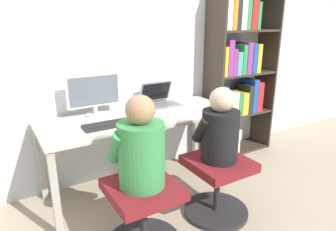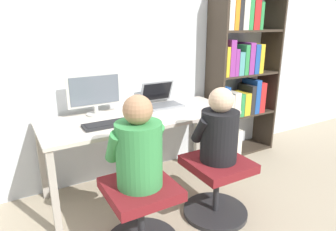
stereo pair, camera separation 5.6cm
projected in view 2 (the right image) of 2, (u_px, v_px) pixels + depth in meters
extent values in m
plane|color=tan|center=(160.00, 205.00, 2.59)|extent=(14.00, 14.00, 0.00)
cube|color=silver|center=(122.00, 46.00, 2.81)|extent=(10.00, 0.05, 2.60)
cube|color=beige|center=(141.00, 117.00, 2.65)|extent=(1.74, 0.67, 0.03)
cube|color=#ADA497|center=(54.00, 195.00, 2.12)|extent=(0.05, 0.05, 0.69)
cube|color=#ADA497|center=(233.00, 148.00, 2.91)|extent=(0.05, 0.05, 0.69)
cube|color=#ADA497|center=(42.00, 162.00, 2.61)|extent=(0.05, 0.05, 0.69)
cube|color=#ADA497|center=(197.00, 129.00, 3.40)|extent=(0.05, 0.05, 0.69)
cylinder|color=beige|center=(96.00, 114.00, 2.67)|extent=(0.18, 0.18, 0.01)
cylinder|color=beige|center=(96.00, 110.00, 2.66)|extent=(0.04, 0.04, 0.07)
cube|color=beige|center=(95.00, 90.00, 2.60)|extent=(0.48, 0.02, 0.29)
cube|color=slate|center=(95.00, 90.00, 2.59)|extent=(0.43, 0.01, 0.25)
cube|color=gray|center=(164.00, 106.00, 2.92)|extent=(0.35, 0.22, 0.02)
cube|color=slate|center=(164.00, 105.00, 2.92)|extent=(0.31, 0.18, 0.00)
cube|color=gray|center=(157.00, 91.00, 3.01)|extent=(0.35, 0.09, 0.21)
cube|color=black|center=(157.00, 92.00, 3.01)|extent=(0.31, 0.07, 0.18)
cube|color=#232326|center=(111.00, 124.00, 2.41)|extent=(0.45, 0.16, 0.02)
cube|color=black|center=(111.00, 122.00, 2.40)|extent=(0.42, 0.12, 0.00)
ellipsoid|color=black|center=(143.00, 118.00, 2.53)|extent=(0.07, 0.10, 0.03)
cylinder|color=#262628|center=(141.00, 218.00, 2.07)|extent=(0.05, 0.05, 0.38)
cube|color=maroon|center=(140.00, 189.00, 2.00)|extent=(0.45, 0.47, 0.07)
cylinder|color=#262628|center=(215.00, 211.00, 2.48)|extent=(0.53, 0.53, 0.04)
cylinder|color=#262628|center=(216.00, 189.00, 2.42)|extent=(0.05, 0.05, 0.38)
cube|color=maroon|center=(218.00, 164.00, 2.35)|extent=(0.45, 0.47, 0.07)
cylinder|color=#388C47|center=(139.00, 155.00, 1.92)|extent=(0.30, 0.30, 0.43)
sphere|color=#A87A56|center=(138.00, 110.00, 1.83)|extent=(0.19, 0.19, 0.19)
cylinder|color=#388C47|center=(114.00, 147.00, 1.89)|extent=(0.08, 0.20, 0.25)
cylinder|color=#388C47|center=(154.00, 138.00, 2.02)|extent=(0.08, 0.20, 0.25)
cylinder|color=black|center=(219.00, 136.00, 2.28)|extent=(0.28, 0.28, 0.40)
sphere|color=beige|center=(221.00, 100.00, 2.19)|extent=(0.19, 0.19, 0.19)
cylinder|color=black|center=(201.00, 130.00, 2.24)|extent=(0.08, 0.18, 0.23)
cylinder|color=black|center=(228.00, 124.00, 2.37)|extent=(0.08, 0.18, 0.23)
cube|color=#382D23|center=(215.00, 77.00, 3.21)|extent=(0.02, 0.32, 1.91)
cube|color=#382D23|center=(269.00, 71.00, 3.60)|extent=(0.02, 0.32, 1.91)
cube|color=#382D23|center=(238.00, 149.00, 3.69)|extent=(0.80, 0.31, 0.02)
cube|color=#382D23|center=(241.00, 113.00, 3.55)|extent=(0.80, 0.31, 0.02)
cube|color=#382D23|center=(244.00, 74.00, 3.41)|extent=(0.80, 0.31, 0.02)
cube|color=#382D23|center=(247.00, 31.00, 3.27)|extent=(0.80, 0.31, 0.02)
cube|color=#262628|center=(218.00, 141.00, 3.44)|extent=(0.09, 0.25, 0.37)
cube|color=teal|center=(225.00, 142.00, 3.47)|extent=(0.07, 0.20, 0.32)
cube|color=teal|center=(228.00, 139.00, 3.53)|extent=(0.05, 0.26, 0.34)
cube|color=silver|center=(232.00, 140.00, 3.56)|extent=(0.08, 0.26, 0.31)
cube|color=#1E4C9E|center=(220.00, 102.00, 3.30)|extent=(0.08, 0.25, 0.36)
cube|color=silver|center=(226.00, 105.00, 3.34)|extent=(0.05, 0.22, 0.27)
cube|color=silver|center=(231.00, 104.00, 3.37)|extent=(0.09, 0.22, 0.28)
cube|color=#2D8C47|center=(235.00, 103.00, 3.43)|extent=(0.06, 0.26, 0.26)
cube|color=gold|center=(241.00, 103.00, 3.45)|extent=(0.09, 0.23, 0.26)
cube|color=#262628|center=(246.00, 99.00, 3.49)|extent=(0.06, 0.25, 0.33)
cube|color=#1E4C9E|center=(251.00, 95.00, 3.51)|extent=(0.07, 0.25, 0.39)
cube|color=red|center=(256.00, 96.00, 3.55)|extent=(0.08, 0.22, 0.35)
cube|color=gold|center=(222.00, 61.00, 3.14)|extent=(0.04, 0.22, 0.31)
cube|color=#8C338C|center=(227.00, 58.00, 3.16)|extent=(0.07, 0.21, 0.38)
cube|color=#8C338C|center=(230.00, 62.00, 3.22)|extent=(0.05, 0.24, 0.28)
cube|color=teal|center=(235.00, 63.00, 3.25)|extent=(0.07, 0.23, 0.25)
cube|color=#2D8C47|center=(239.00, 59.00, 3.29)|extent=(0.06, 0.26, 0.32)
cube|color=#8C338C|center=(245.00, 58.00, 3.30)|extent=(0.07, 0.23, 0.34)
cube|color=#1E4C9E|center=(249.00, 58.00, 3.36)|extent=(0.07, 0.26, 0.32)
cube|color=gold|center=(255.00, 58.00, 3.37)|extent=(0.06, 0.21, 0.32)
cube|color=silver|center=(224.00, 13.00, 3.02)|extent=(0.07, 0.24, 0.32)
cube|color=orange|center=(230.00, 13.00, 3.05)|extent=(0.06, 0.25, 0.33)
cube|color=#262628|center=(236.00, 10.00, 3.04)|extent=(0.05, 0.18, 0.40)
cube|color=silver|center=(240.00, 10.00, 3.09)|extent=(0.07, 0.23, 0.40)
cube|color=#2D8C47|center=(246.00, 9.00, 3.11)|extent=(0.06, 0.20, 0.41)
cube|color=red|center=(249.00, 15.00, 3.19)|extent=(0.09, 0.26, 0.30)
cube|color=#2D8C47|center=(256.00, 16.00, 3.20)|extent=(0.05, 0.19, 0.28)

